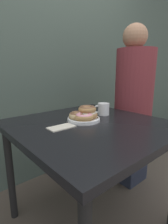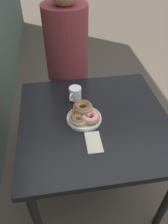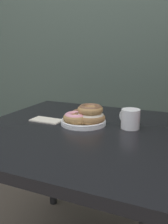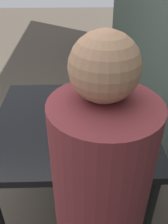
% 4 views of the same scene
% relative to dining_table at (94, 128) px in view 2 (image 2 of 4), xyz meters
% --- Properties ---
extents(ground_plane, '(14.00, 14.00, 0.00)m').
position_rel_dining_table_xyz_m(ground_plane, '(0.00, -0.33, -0.67)').
color(ground_plane, '#4C4238').
extents(dining_table, '(0.92, 0.94, 0.75)m').
position_rel_dining_table_xyz_m(dining_table, '(0.00, 0.00, 0.00)').
color(dining_table, black).
rests_on(dining_table, ground_plane).
extents(donut_plate, '(0.23, 0.23, 0.10)m').
position_rel_dining_table_xyz_m(donut_plate, '(0.01, 0.07, 0.12)').
color(donut_plate, white).
rests_on(donut_plate, dining_table).
extents(coffee_mug, '(0.11, 0.09, 0.09)m').
position_rel_dining_table_xyz_m(coffee_mug, '(0.22, 0.10, 0.13)').
color(coffee_mug, white).
rests_on(coffee_mug, dining_table).
extents(person_figure, '(0.35, 0.33, 1.45)m').
position_rel_dining_table_xyz_m(person_figure, '(0.63, 0.11, 0.11)').
color(person_figure, '#232838').
rests_on(person_figure, ground_plane).
extents(napkin, '(0.16, 0.09, 0.01)m').
position_rel_dining_table_xyz_m(napkin, '(-0.19, 0.04, 0.09)').
color(napkin, beige).
rests_on(napkin, dining_table).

